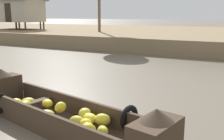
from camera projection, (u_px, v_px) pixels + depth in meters
ground_plane at (132, 75)px, 10.54m from camera, size 300.00×300.00×0.00m
riverbank_strip at (200, 36)px, 23.96m from camera, size 160.00×20.00×0.97m
banana_boat at (59, 112)px, 5.61m from camera, size 5.38×2.01×0.97m
stilt_house_left at (16, 9)px, 27.33m from camera, size 4.77×3.83×3.96m
stilt_house_mid_left at (19, 10)px, 26.56m from camera, size 5.04×3.42×3.55m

